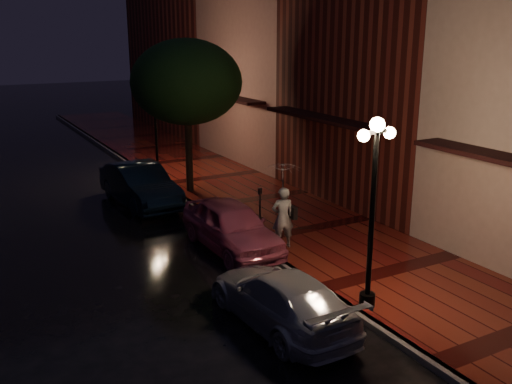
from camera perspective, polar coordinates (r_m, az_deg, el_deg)
ground at (r=17.14m, az=-0.68°, el=-5.32°), size 120.00×120.00×0.00m
sidewalk at (r=18.23m, az=5.57°, el=-3.84°), size 4.50×60.00×0.15m
curb at (r=17.12m, az=-0.68°, el=-5.09°), size 0.25×60.00×0.15m
storefront_mid at (r=21.72m, az=13.56°, el=13.59°), size 5.00×8.00×11.00m
storefront_far at (r=28.20m, az=2.22°, el=12.38°), size 5.00×8.00×9.00m
storefront_extra at (r=37.09m, az=-6.03°, el=13.90°), size 5.00×12.00×10.00m
streetlamp_near at (r=12.58m, az=11.60°, el=-1.06°), size 0.96×0.36×4.31m
streetlamp_far at (r=24.67m, az=-10.03°, el=7.23°), size 0.96×0.36×4.31m
street_tree at (r=21.76m, az=-6.92°, el=10.60°), size 4.16×4.16×5.80m
pink_car at (r=16.61m, az=-2.46°, el=-3.42°), size 1.70×4.20×1.43m
navy_car at (r=21.27m, az=-11.52°, el=0.72°), size 1.90×4.69×1.52m
silver_car at (r=12.54m, az=2.51°, el=-10.59°), size 1.85×4.26×1.22m
woman_with_umbrella at (r=16.11m, az=2.74°, el=0.00°), size 1.04×1.06×2.49m
parking_meter at (r=18.24m, az=0.40°, el=-1.05°), size 0.13×0.11×1.22m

